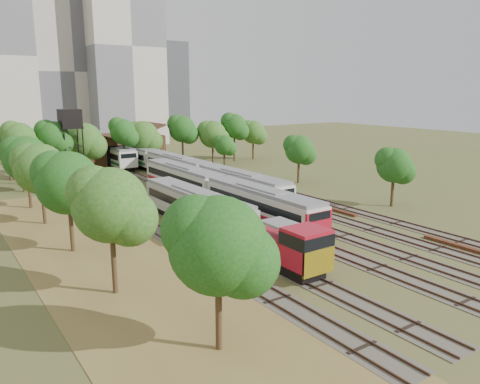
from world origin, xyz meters
TOP-DOWN VIEW (x-y plane):
  - ground at (0.00, 0.00)m, footprint 240.00×240.00m
  - dry_grass_patch at (-18.00, 8.00)m, footprint 14.00×60.00m
  - tracks at (-0.67, 25.00)m, footprint 24.60×80.00m
  - railcar_red_set at (-2.00, 19.70)m, footprint 3.06×34.58m
  - railcar_green_set at (2.00, 37.94)m, footprint 3.00×52.08m
  - railcar_rear at (-2.00, 55.94)m, footprint 3.24×16.08m
  - shunter_locomotive at (-8.00, -0.74)m, footprint 2.94×8.10m
  - old_grey_coach at (-8.00, 14.20)m, footprint 3.00×18.00m
  - water_tower at (-11.35, 46.97)m, footprint 3.14×3.14m
  - rail_pile_near at (8.00, -5.68)m, footprint 0.55×8.30m
  - rail_pile_far at (8.20, 11.26)m, footprint 0.50×8.02m
  - maintenance_shed at (-1.00, 57.98)m, footprint 16.45×11.55m
  - tree_band_left at (-19.98, 21.70)m, footprint 7.45×64.21m
  - tree_band_far at (2.61, 50.20)m, footprint 47.91×9.72m
  - tree_band_right at (15.57, 24.34)m, footprint 4.73×40.77m
  - tower_centre at (2.00, 100.00)m, footprint 20.00×18.00m
  - tower_right at (14.00, 92.00)m, footprint 18.00×16.00m
  - tower_far_right at (34.00, 110.00)m, footprint 12.00×12.00m

SIDE VIEW (x-z plane):
  - ground at x=0.00m, z-range 0.00..0.00m
  - dry_grass_patch at x=-18.00m, z-range 0.00..0.04m
  - tracks at x=-0.67m, z-range -0.05..0.14m
  - rail_pile_far at x=8.20m, z-range 0.00..0.26m
  - rail_pile_near at x=8.00m, z-range 0.00..0.28m
  - shunter_locomotive at x=-8.00m, z-range -0.05..3.80m
  - railcar_green_set at x=2.00m, z-range 0.11..3.81m
  - railcar_red_set at x=-2.00m, z-range 0.11..3.90m
  - old_grey_coach at x=-8.00m, z-range 0.17..3.89m
  - railcar_rear at x=-2.00m, z-range 0.12..4.13m
  - maintenance_shed at x=-1.00m, z-range -0.87..6.70m
  - tree_band_right at x=15.57m, z-range 1.13..8.29m
  - tree_band_left at x=-19.98m, z-range 1.31..10.07m
  - tree_band_far at x=2.61m, z-range 1.44..10.65m
  - water_tower at x=-11.35m, z-range 3.73..14.59m
  - tower_far_right at x=34.00m, z-range 0.00..28.00m
  - tower_centre at x=2.00m, z-range 0.00..36.00m
  - tower_right at x=14.00m, z-range 0.00..48.00m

